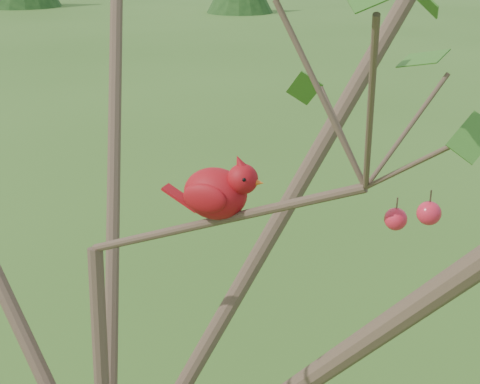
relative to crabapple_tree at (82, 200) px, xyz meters
The scene contains 2 objects.
crabapple_tree is the anchor object (origin of this frame).
cardinal 0.26m from the crabapple_tree, 22.33° to the left, with size 0.21×0.11×0.14m.
Camera 1 is at (0.79, -0.98, 2.58)m, focal length 50.00 mm.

